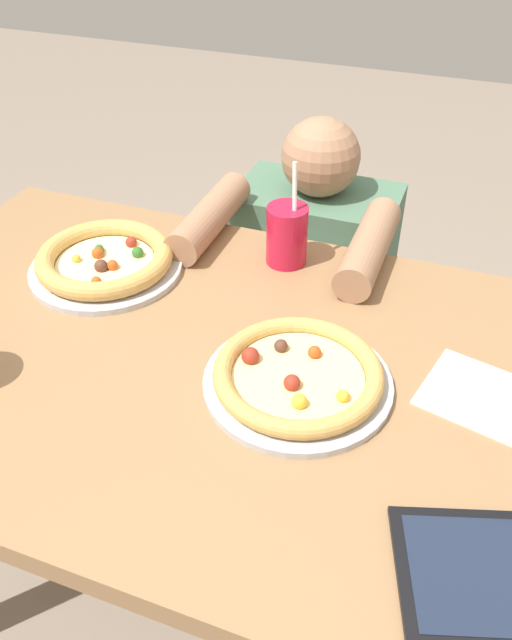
{
  "coord_description": "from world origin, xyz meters",
  "views": [
    {
      "loc": [
        0.34,
        -0.7,
        1.43
      ],
      "look_at": [
        0.05,
        0.08,
        0.78
      ],
      "focal_mm": 36.31,
      "sensor_mm": 36.0,
      "label": 1
    }
  ],
  "objects_px": {
    "pizza_near": "(298,376)",
    "drink_cup_colored": "(287,235)",
    "pizza_far": "(105,261)",
    "diner_seated": "(310,313)",
    "tablet": "(504,576)"
  },
  "relations": [
    {
      "from": "pizza_near",
      "to": "drink_cup_colored",
      "type": "xyz_separation_m",
      "value": [
        -0.12,
        0.32,
        0.04
      ]
    },
    {
      "from": "pizza_far",
      "to": "diner_seated",
      "type": "xyz_separation_m",
      "value": [
        0.29,
        0.42,
        -0.35
      ]
    },
    {
      "from": "drink_cup_colored",
      "to": "pizza_far",
      "type": "bearing_deg",
      "value": -153.76
    },
    {
      "from": "drink_cup_colored",
      "to": "diner_seated",
      "type": "distance_m",
      "value": 0.47
    },
    {
      "from": "pizza_near",
      "to": "drink_cup_colored",
      "type": "relative_size",
      "value": 1.4
    },
    {
      "from": "pizza_near",
      "to": "drink_cup_colored",
      "type": "bearing_deg",
      "value": 111.11
    },
    {
      "from": "pizza_far",
      "to": "tablet",
      "type": "bearing_deg",
      "value": -27.58
    },
    {
      "from": "pizza_near",
      "to": "drink_cup_colored",
      "type": "height_order",
      "value": "drink_cup_colored"
    },
    {
      "from": "drink_cup_colored",
      "to": "tablet",
      "type": "relative_size",
      "value": 0.72
    },
    {
      "from": "pizza_far",
      "to": "diner_seated",
      "type": "height_order",
      "value": "diner_seated"
    },
    {
      "from": "tablet",
      "to": "pizza_far",
      "type": "bearing_deg",
      "value": 152.42
    },
    {
      "from": "pizza_near",
      "to": "diner_seated",
      "type": "distance_m",
      "value": 0.7
    },
    {
      "from": "pizza_near",
      "to": "tablet",
      "type": "relative_size",
      "value": 1.01
    },
    {
      "from": "drink_cup_colored",
      "to": "tablet",
      "type": "distance_m",
      "value": 0.69
    },
    {
      "from": "diner_seated",
      "to": "drink_cup_colored",
      "type": "bearing_deg",
      "value": -86.55
    }
  ]
}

